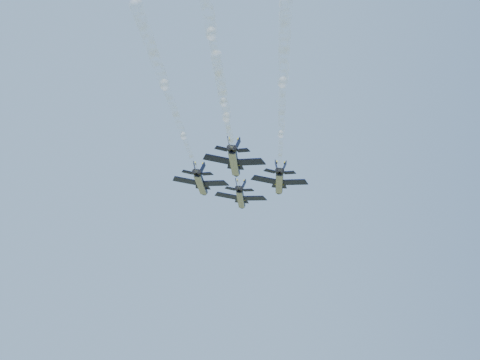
{
  "coord_description": "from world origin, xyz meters",
  "views": [
    {
      "loc": [
        2.69,
        -107.4,
        59.56
      ],
      "look_at": [
        2.27,
        3.71,
        100.0
      ],
      "focal_mm": 40.0,
      "sensor_mm": 36.0,
      "label": 1
    }
  ],
  "objects_px": {
    "jet_lead": "(241,198)",
    "jet_right": "(279,182)",
    "jet_slot": "(234,162)",
    "jet_left": "(201,183)"
  },
  "relations": [
    {
      "from": "jet_left",
      "to": "jet_slot",
      "type": "distance_m",
      "value": 14.48
    },
    {
      "from": "jet_lead",
      "to": "jet_slot",
      "type": "bearing_deg",
      "value": -90.04
    },
    {
      "from": "jet_lead",
      "to": "jet_slot",
      "type": "relative_size",
      "value": 1.0
    },
    {
      "from": "jet_slot",
      "to": "jet_right",
      "type": "bearing_deg",
      "value": 53.6
    },
    {
      "from": "jet_left",
      "to": "jet_slot",
      "type": "relative_size",
      "value": 1.0
    },
    {
      "from": "jet_slot",
      "to": "jet_lead",
      "type": "bearing_deg",
      "value": 89.96
    },
    {
      "from": "jet_lead",
      "to": "jet_right",
      "type": "height_order",
      "value": "same"
    },
    {
      "from": "jet_lead",
      "to": "jet_right",
      "type": "relative_size",
      "value": 1.0
    },
    {
      "from": "jet_left",
      "to": "jet_right",
      "type": "relative_size",
      "value": 1.0
    },
    {
      "from": "jet_lead",
      "to": "jet_slot",
      "type": "xyz_separation_m",
      "value": [
        -1.23,
        -22.9,
        0.0
      ]
    }
  ]
}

